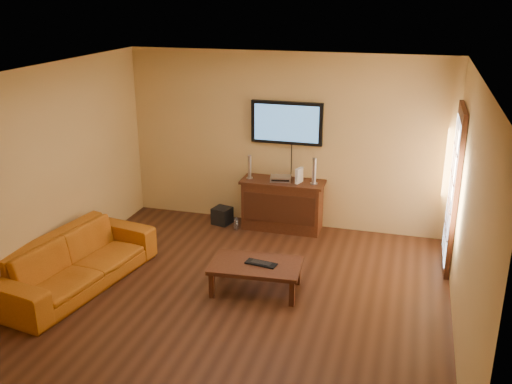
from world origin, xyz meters
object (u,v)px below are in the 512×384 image
at_px(television, 287,123).
at_px(speaker_left, 250,168).
at_px(speaker_right, 314,172).
at_px(av_receiver, 281,178).
at_px(subwoofer, 222,216).
at_px(bottle, 236,224).
at_px(media_console, 282,205).
at_px(keyboard, 261,263).
at_px(sofa, 75,253).
at_px(game_console, 299,175).
at_px(coffee_table, 256,267).

distance_m(television, speaker_left, 0.89).
distance_m(speaker_right, av_receiver, 0.54).
xyz_separation_m(av_receiver, subwoofer, (-0.94, -0.07, -0.69)).
bearing_deg(subwoofer, bottle, -19.25).
distance_m(media_console, keyboard, 2.01).
relative_size(speaker_left, av_receiver, 1.18).
bearing_deg(sofa, bottle, -22.52).
distance_m(television, subwoofer, 1.82).
relative_size(game_console, bottle, 1.09).
xyz_separation_m(media_console, av_receiver, (-0.03, 0.01, 0.43)).
distance_m(sofa, game_console, 3.41).
relative_size(television, subwoofer, 4.13).
bearing_deg(speaker_left, subwoofer, -174.31).
bearing_deg(game_console, keyboard, -72.06).
height_order(coffee_table, av_receiver, av_receiver).
relative_size(game_console, subwoofer, 0.87).
xyz_separation_m(coffee_table, game_console, (0.11, 1.98, 0.58)).
relative_size(speaker_right, bottle, 1.89).
bearing_deg(game_console, coffee_table, -73.90).
bearing_deg(bottle, av_receiver, 22.19).
distance_m(media_console, speaker_right, 0.75).
bearing_deg(game_console, speaker_right, 21.82).
bearing_deg(keyboard, speaker_right, 82.15).
xyz_separation_m(speaker_right, game_console, (-0.22, -0.01, -0.07)).
bearing_deg(media_console, speaker_left, -178.10).
distance_m(media_console, subwoofer, 1.01).
distance_m(coffee_table, speaker_left, 2.19).
height_order(coffee_table, bottle, coffee_table).
relative_size(sofa, speaker_left, 6.03).
distance_m(subwoofer, keyboard, 2.28).
relative_size(media_console, speaker_right, 3.18).
bearing_deg(media_console, coffee_table, -85.89).
bearing_deg(av_receiver, bottle, -168.00).
bearing_deg(av_receiver, media_console, -21.49).
distance_m(media_console, television, 1.26).
bearing_deg(av_receiver, keyboard, -93.31).
bearing_deg(av_receiver, game_console, -15.35).
relative_size(av_receiver, game_console, 1.35).
bearing_deg(keyboard, subwoofer, 121.32).
xyz_separation_m(speaker_left, bottle, (-0.15, -0.24, -0.86)).
relative_size(av_receiver, subwoofer, 1.17).
bearing_deg(coffee_table, media_console, 94.11).
distance_m(speaker_left, subwoofer, 0.94).
distance_m(coffee_table, sofa, 2.26).
xyz_separation_m(media_console, keyboard, (0.21, -2.00, -0.02)).
xyz_separation_m(sofa, speaker_left, (1.54, 2.45, 0.52)).
distance_m(speaker_left, keyboard, 2.19).
relative_size(television, speaker_right, 2.75).
height_order(sofa, speaker_right, speaker_right).
bearing_deg(speaker_left, bottle, -122.97).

